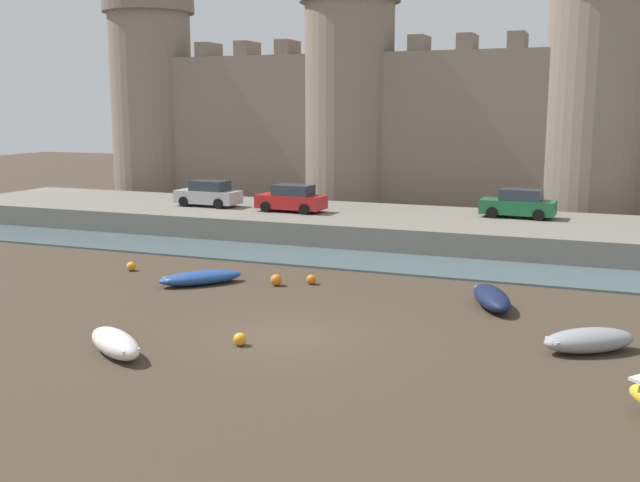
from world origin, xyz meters
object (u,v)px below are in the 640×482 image
mooring_buoy_off_centre (240,339)px  mooring_buoy_mid_mud (131,266)px  car_quay_centre_east (519,204)px  rowboat_foreground_centre (115,343)px  mooring_buoy_near_shore (276,280)px  rowboat_midflat_right (589,340)px  mooring_buoy_near_channel (311,279)px  rowboat_foreground_right (200,277)px  car_quay_west (209,194)px  rowboat_foreground_left (491,297)px  car_quay_centre_west (292,199)px

mooring_buoy_off_centre → mooring_buoy_mid_mud: (-9.82, 8.04, 0.00)m
car_quay_centre_east → mooring_buoy_off_centre: bearing=-104.6°
rowboat_foreground_centre → mooring_buoy_near_shore: bearing=85.4°
rowboat_midflat_right → mooring_buoy_near_channel: bearing=155.4°
rowboat_midflat_right → mooring_buoy_off_centre: bearing=-162.0°
rowboat_foreground_right → mooring_buoy_near_channel: (4.42, 1.77, -0.10)m
mooring_buoy_off_centre → mooring_buoy_near_shore: 8.17m
mooring_buoy_near_shore → car_quay_centre_east: (8.23, 14.92, 1.86)m
car_quay_west → mooring_buoy_near_shore: bearing=-50.6°
mooring_buoy_mid_mud → car_quay_centre_east: car_quay_centre_east is taller
rowboat_foreground_left → rowboat_midflat_right: rowboat_midflat_right is taller
rowboat_midflat_right → car_quay_west: (-23.28, 17.30, 1.72)m
mooring_buoy_near_channel → car_quay_centre_west: 13.26m
car_quay_west → car_quay_centre_east: (18.80, 2.07, 0.00)m
rowboat_foreground_left → mooring_buoy_near_shore: size_ratio=7.23×
rowboat_foreground_right → mooring_buoy_off_centre: bearing=-51.5°
mooring_buoy_near_channel → mooring_buoy_near_shore: mooring_buoy_near_shore is taller
mooring_buoy_near_channel → mooring_buoy_mid_mud: size_ratio=0.99×
mooring_buoy_near_shore → mooring_buoy_mid_mud: bearing=178.4°
car_quay_centre_west → rowboat_midflat_right: bearing=-44.2°
rowboat_foreground_centre → mooring_buoy_off_centre: rowboat_foreground_centre is taller
mooring_buoy_near_channel → rowboat_midflat_right: bearing=-24.6°
rowboat_midflat_right → car_quay_centre_west: bearing=135.8°
mooring_buoy_mid_mud → mooring_buoy_near_shore: bearing=-1.6°
mooring_buoy_off_centre → mooring_buoy_mid_mud: bearing=140.7°
rowboat_foreground_right → rowboat_foreground_centre: bearing=-75.7°
rowboat_foreground_centre → mooring_buoy_off_centre: size_ratio=7.12×
rowboat_foreground_centre → mooring_buoy_mid_mud: size_ratio=7.06×
rowboat_midflat_right → rowboat_foreground_right: (-15.84, 3.46, -0.08)m
rowboat_foreground_centre → mooring_buoy_near_shore: (0.80, 10.06, -0.16)m
rowboat_foreground_centre → mooring_buoy_near_shore: rowboat_foreground_centre is taller
rowboat_midflat_right → car_quay_west: 29.06m
mooring_buoy_near_shore → mooring_buoy_mid_mud: size_ratio=1.17×
rowboat_foreground_left → mooring_buoy_near_channel: bearing=172.7°
rowboat_foreground_centre → rowboat_foreground_right: bearing=104.3°
mooring_buoy_near_channel → car_quay_centre_west: (-5.99, 11.68, 1.90)m
car_quay_centre_west → rowboat_foreground_right: bearing=-83.3°
rowboat_foreground_left → car_quay_centre_west: 18.80m
rowboat_foreground_left → mooring_buoy_mid_mud: rowboat_foreground_left is taller
mooring_buoy_near_shore → car_quay_centre_east: size_ratio=0.12×
car_quay_west → mooring_buoy_mid_mud: bearing=-76.4°
rowboat_foreground_left → car_quay_centre_east: 15.25m
rowboat_foreground_left → mooring_buoy_mid_mud: 16.60m
rowboat_foreground_left → mooring_buoy_mid_mud: size_ratio=8.43×
mooring_buoy_mid_mud → rowboat_foreground_right: bearing=-15.2°
mooring_buoy_near_shore → car_quay_centre_east: car_quay_centre_east is taller
mooring_buoy_near_channel → car_quay_centre_west: size_ratio=0.10×
mooring_buoy_off_centre → mooring_buoy_near_shore: mooring_buoy_near_shore is taller
rowboat_foreground_right → car_quay_centre_east: (11.36, 15.90, 1.80)m
rowboat_foreground_right → mooring_buoy_off_centre: rowboat_foreground_right is taller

